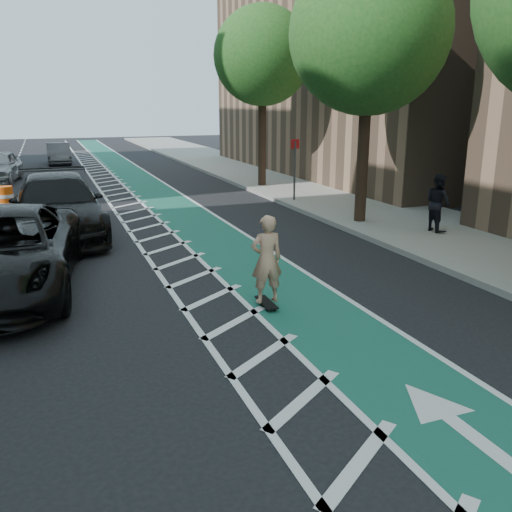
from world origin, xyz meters
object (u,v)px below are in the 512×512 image
suv_far (58,206)px  suv_near (2,252)px  skateboarder (267,259)px  barrel_a (11,258)px

suv_far → suv_near: bearing=-104.6°
skateboarder → suv_far: (-3.51, 7.58, -0.06)m
suv_near → suv_far: bearing=82.8°
suv_far → barrel_a: bearing=-108.2°
suv_far → barrel_a: size_ratio=7.50×
skateboarder → barrel_a: skateboarder is taller
skateboarder → barrel_a: bearing=-38.9°
skateboarder → suv_far: bearing=-63.5°
skateboarder → suv_near: bearing=-28.6°
skateboarder → barrel_a: (-4.66, 3.99, -0.57)m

